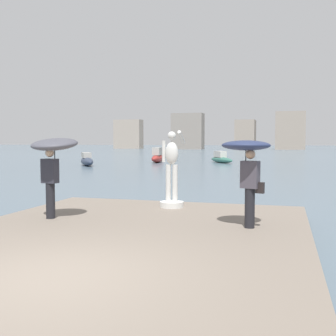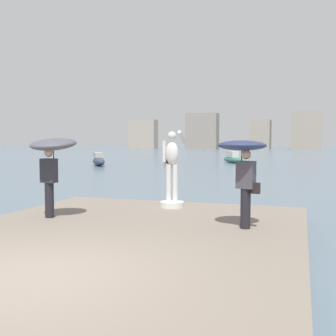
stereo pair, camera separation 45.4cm
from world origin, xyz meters
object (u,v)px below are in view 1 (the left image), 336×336
at_px(statue_white_figure, 172,177).
at_px(boat_near, 158,157).
at_px(onlooker_left, 54,153).
at_px(boat_far, 221,159).
at_px(boat_mid, 87,160).
at_px(onlooker_right, 247,158).

relative_size(statue_white_figure, boat_near, 0.44).
bearing_deg(statue_white_figure, boat_near, 107.90).
xyz_separation_m(onlooker_left, boat_near, (-8.00, 34.49, -1.43)).
bearing_deg(boat_far, statue_white_figure, -83.98).
distance_m(boat_near, boat_mid, 8.96).
bearing_deg(statue_white_figure, onlooker_left, -133.07).
xyz_separation_m(statue_white_figure, onlooker_left, (-2.33, -2.49, 0.74)).
distance_m(onlooker_left, onlooker_right, 4.68).
bearing_deg(boat_near, statue_white_figure, -72.10).
relative_size(onlooker_left, boat_near, 0.41).
relative_size(onlooker_right, boat_far, 0.40).
xyz_separation_m(statue_white_figure, boat_mid, (-15.05, 24.37, -0.80)).
height_order(statue_white_figure, onlooker_left, statue_white_figure).
xyz_separation_m(onlooker_left, onlooker_right, (4.68, 0.22, -0.08)).
xyz_separation_m(statue_white_figure, boat_far, (-3.48, 32.99, -0.84)).
bearing_deg(statue_white_figure, onlooker_right, -44.09).
xyz_separation_m(boat_near, boat_mid, (-4.71, -7.62, -0.12)).
bearing_deg(onlooker_left, statue_white_figure, 46.93).
relative_size(boat_near, boat_far, 1.03).
relative_size(boat_near, boat_mid, 1.11).
bearing_deg(onlooker_right, onlooker_left, -177.27).
height_order(onlooker_left, boat_near, onlooker_left).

